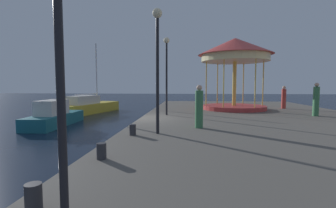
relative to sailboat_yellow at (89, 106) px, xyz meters
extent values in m
plane|color=black|center=(6.65, -8.61, -0.64)|extent=(120.00, 120.00, 0.00)
cube|color=#5B564F|center=(13.35, -8.61, -0.24)|extent=(13.41, 28.84, 0.80)
cube|color=gold|center=(0.05, 0.18, -0.19)|extent=(3.61, 7.37, 0.90)
cube|color=beige|center=(-0.18, -0.74, 0.64)|extent=(2.09, 3.36, 0.77)
cylinder|color=silver|center=(0.30, 1.24, 3.14)|extent=(0.12, 0.12, 5.76)
cylinder|color=silver|center=(-0.08, -0.31, 1.16)|extent=(0.84, 3.12, 0.08)
cube|color=#19606B|center=(0.68, -6.98, -0.27)|extent=(1.93, 5.36, 0.75)
cube|color=beige|center=(0.69, -7.31, 0.57)|extent=(1.28, 2.38, 0.92)
cylinder|color=silver|center=(0.66, -6.60, 3.60)|extent=(0.12, 0.12, 6.97)
cylinder|color=silver|center=(0.72, -7.79, 1.01)|extent=(0.20, 2.38, 0.08)
cylinder|color=#B23333|center=(12.76, -3.32, 0.31)|extent=(4.70, 4.70, 0.30)
cylinder|color=gold|center=(12.76, -3.32, 2.09)|extent=(0.28, 0.28, 3.27)
cylinder|color=#F2E099|center=(12.76, -3.32, 3.98)|extent=(4.95, 4.95, 0.50)
cone|color=#C63D38|center=(12.76, -3.32, 4.85)|extent=(5.50, 5.50, 1.24)
cylinder|color=gold|center=(14.86, -3.32, 2.09)|extent=(0.08, 0.08, 3.27)
cylinder|color=gold|center=(13.81, -1.50, 2.09)|extent=(0.08, 0.08, 3.27)
cylinder|color=gold|center=(11.71, -1.50, 2.09)|extent=(0.08, 0.08, 3.27)
cylinder|color=gold|center=(10.66, -3.32, 2.09)|extent=(0.08, 0.08, 3.27)
cylinder|color=gold|center=(11.71, -5.13, 2.09)|extent=(0.08, 0.08, 3.27)
cylinder|color=gold|center=(13.81, -5.13, 2.09)|extent=(0.08, 0.08, 3.27)
cylinder|color=black|center=(7.60, -18.71, 2.29)|extent=(0.12, 0.12, 4.26)
cylinder|color=black|center=(8.19, -12.94, 2.29)|extent=(0.12, 0.12, 4.27)
sphere|color=#F9E5B2|center=(8.19, -12.94, 4.60)|extent=(0.36, 0.36, 0.36)
cylinder|color=black|center=(7.99, -7.17, 2.33)|extent=(0.12, 0.12, 4.34)
sphere|color=#F9E5B2|center=(7.99, -7.17, 4.68)|extent=(0.36, 0.36, 0.36)
cylinder|color=#2D2D33|center=(7.11, -18.67, 0.36)|extent=(0.24, 0.24, 0.40)
cylinder|color=#2D2D33|center=(7.31, -13.29, 0.36)|extent=(0.24, 0.24, 0.40)
cylinder|color=#2D2D33|center=(7.21, -16.19, 0.36)|extent=(0.24, 0.24, 0.40)
cylinder|color=#387247|center=(16.84, -6.97, 1.03)|extent=(0.34, 0.34, 1.74)
sphere|color=tan|center=(16.84, -6.97, 2.01)|extent=(0.24, 0.24, 0.24)
cylinder|color=#B23833|center=(16.72, -2.40, 0.92)|extent=(0.34, 0.34, 1.53)
sphere|color=tan|center=(16.72, -2.40, 1.81)|extent=(0.24, 0.24, 0.24)
cylinder|color=#387247|center=(9.80, -11.55, 0.96)|extent=(0.34, 0.34, 1.60)
sphere|color=tan|center=(9.80, -11.55, 1.88)|extent=(0.24, 0.24, 0.24)
camera|label=1|loc=(9.37, -21.90, 1.99)|focal=25.87mm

